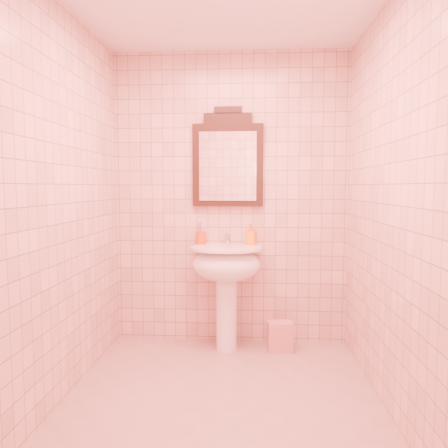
# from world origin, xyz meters

# --- Properties ---
(floor) EXTENTS (2.20, 2.20, 0.00)m
(floor) POSITION_xyz_m (0.00, 0.00, 0.00)
(floor) COLOR tan
(floor) RESTS_ON ground
(back_wall) EXTENTS (2.00, 0.02, 2.50)m
(back_wall) POSITION_xyz_m (0.00, 1.10, 1.25)
(back_wall) COLOR beige
(back_wall) RESTS_ON floor
(pedestal_sink) EXTENTS (0.58, 0.58, 0.86)m
(pedestal_sink) POSITION_xyz_m (-0.02, 0.87, 0.66)
(pedestal_sink) COLOR white
(pedestal_sink) RESTS_ON floor
(faucet) EXTENTS (0.04, 0.16, 0.11)m
(faucet) POSITION_xyz_m (-0.02, 1.01, 0.92)
(faucet) COLOR white
(faucet) RESTS_ON pedestal_sink
(mirror) EXTENTS (0.60, 0.06, 0.84)m
(mirror) POSITION_xyz_m (-0.02, 1.07, 1.58)
(mirror) COLOR black
(mirror) RESTS_ON back_wall
(toothbrush_cup) EXTENTS (0.08, 0.08, 0.19)m
(toothbrush_cup) POSITION_xyz_m (-0.25, 1.05, 0.92)
(toothbrush_cup) COLOR red
(toothbrush_cup) RESTS_ON pedestal_sink
(soap_dispenser) EXTENTS (0.10, 0.10, 0.18)m
(soap_dispenser) POSITION_xyz_m (0.18, 1.03, 0.95)
(soap_dispenser) COLOR orange
(soap_dispenser) RESTS_ON pedestal_sink
(towel) EXTENTS (0.21, 0.15, 0.25)m
(towel) POSITION_xyz_m (0.42, 0.87, 0.12)
(towel) COLOR tan
(towel) RESTS_ON floor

